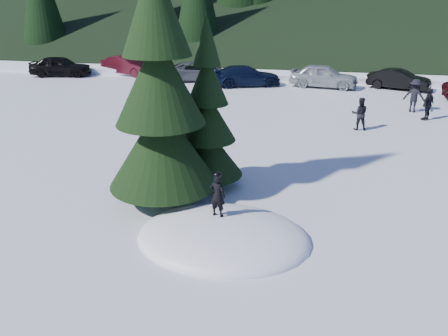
% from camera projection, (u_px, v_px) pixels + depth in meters
% --- Properties ---
extents(ground, '(200.00, 200.00, 0.00)m').
position_uv_depth(ground, '(223.00, 238.00, 11.18)').
color(ground, white).
rests_on(ground, ground).
extents(snow_mound, '(4.48, 3.52, 0.96)m').
position_uv_depth(snow_mound, '(223.00, 238.00, 11.18)').
color(snow_mound, white).
rests_on(snow_mound, ground).
extents(spruce_tall, '(3.20, 3.20, 8.60)m').
position_uv_depth(spruce_tall, '(159.00, 92.00, 12.02)').
color(spruce_tall, '#311F10').
rests_on(spruce_tall, ground).
extents(spruce_short, '(2.20, 2.20, 5.37)m').
position_uv_depth(spruce_short, '(208.00, 123.00, 13.54)').
color(spruce_short, '#311F10').
rests_on(spruce_short, ground).
extents(child_skier, '(0.48, 0.37, 1.16)m').
position_uv_depth(child_skier, '(217.00, 195.00, 11.09)').
color(child_skier, black).
rests_on(child_skier, snow_mound).
extents(adult_0, '(0.77, 0.62, 1.50)m').
position_uv_depth(adult_0, '(360.00, 114.00, 19.92)').
color(adult_0, black).
rests_on(adult_0, ground).
extents(adult_1, '(0.89, 0.97, 1.59)m').
position_uv_depth(adult_1, '(428.00, 104.00, 21.47)').
color(adult_1, black).
rests_on(adult_1, ground).
extents(adult_2, '(1.28, 1.02, 1.73)m').
position_uv_depth(adult_2, '(414.00, 96.00, 22.95)').
color(adult_2, black).
rests_on(adult_2, ground).
extents(car_0, '(4.72, 2.63, 1.52)m').
position_uv_depth(car_0, '(60.00, 66.00, 33.19)').
color(car_0, black).
rests_on(car_0, ground).
extents(car_1, '(4.71, 2.91, 1.47)m').
position_uv_depth(car_1, '(128.00, 65.00, 33.75)').
color(car_1, '#360912').
rests_on(car_1, ground).
extents(car_2, '(5.18, 3.36, 1.33)m').
position_uv_depth(car_2, '(196.00, 71.00, 31.46)').
color(car_2, '#505158').
rests_on(car_2, ground).
extents(car_3, '(5.08, 3.45, 1.37)m').
position_uv_depth(car_3, '(246.00, 76.00, 29.63)').
color(car_3, black).
rests_on(car_3, ground).
extents(car_4, '(4.71, 2.49, 1.53)m').
position_uv_depth(car_4, '(324.00, 76.00, 29.15)').
color(car_4, '#9FA4A8').
rests_on(car_4, ground).
extents(car_5, '(4.16, 2.62, 1.29)m').
position_uv_depth(car_5, '(399.00, 79.00, 28.58)').
color(car_5, black).
rests_on(car_5, ground).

